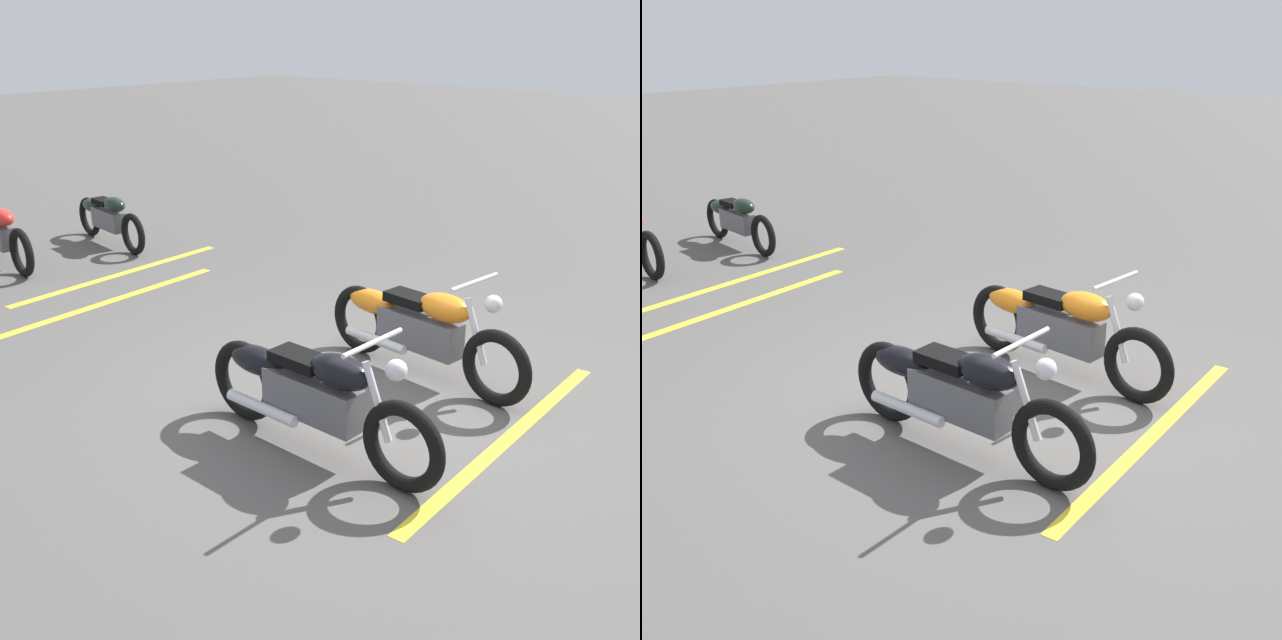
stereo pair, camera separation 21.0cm
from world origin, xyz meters
TOP-DOWN VIEW (x-y plane):
  - ground_plane at (0.00, 0.00)m, footprint 60.00×60.00m
  - motorcycle_bright_foreground at (0.03, -0.81)m, footprint 2.23×0.62m
  - motorcycle_dark_foreground at (-0.11, 0.81)m, footprint 2.23×0.62m
  - motorcycle_row_far_left at (5.93, -1.64)m, footprint 1.92×0.41m
  - parking_stripe_near at (-1.18, -0.28)m, footprint 0.26×3.20m
  - parking_stripe_mid at (3.83, -0.10)m, footprint 0.26×3.20m
  - parking_stripe_far at (4.60, -0.86)m, footprint 0.26×3.20m

SIDE VIEW (x-z plane):
  - ground_plane at x=0.00m, z-range 0.00..0.00m
  - parking_stripe_near at x=-1.18m, z-range 0.00..0.01m
  - parking_stripe_mid at x=3.83m, z-range 0.00..0.01m
  - parking_stripe_far at x=4.60m, z-range 0.00..0.01m
  - motorcycle_row_far_left at x=5.93m, z-range 0.03..0.76m
  - motorcycle_bright_foreground at x=0.03m, z-range -0.06..0.98m
  - motorcycle_dark_foreground at x=-0.11m, z-range -0.06..0.98m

